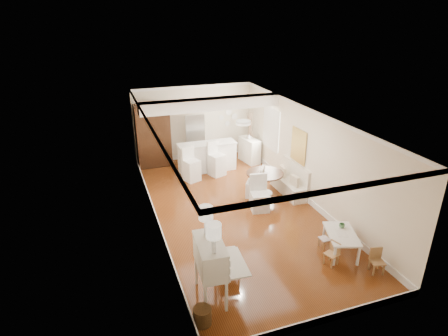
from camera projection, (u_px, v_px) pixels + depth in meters
room at (233, 142)px, 10.30m from camera, size 9.00×9.04×2.82m
secretary_bureau at (210, 270)px, 7.28m from camera, size 1.08×1.10×1.29m
gustavian_armchair at (229, 259)px, 8.00m from camera, size 0.52×0.52×0.82m
wicker_basket at (202, 316)px, 6.82m from camera, size 0.41×0.41×0.34m
kids_table at (340, 243)px, 8.79m from camera, size 0.96×1.22×0.53m
kids_chair_a at (332, 254)px, 8.38m from camera, size 0.34×0.34×0.56m
kids_chair_b at (325, 238)px, 9.00m from camera, size 0.25×0.25×0.50m
kids_chair_c at (377, 261)px, 8.11m from camera, size 0.34×0.34×0.58m
banquette at (289, 179)px, 11.62m from camera, size 0.52×1.60×0.98m
dining_table at (264, 184)px, 11.50m from camera, size 1.36×1.36×0.77m
slip_chair_near at (260, 194)px, 10.61m from camera, size 0.57×0.59×1.04m
slip_chair_far at (255, 182)px, 11.40m from camera, size 0.67×0.66×0.99m
breakfast_counter at (207, 157)px, 13.30m from camera, size 2.05×0.65×1.03m
bar_stool_left at (192, 165)px, 12.46m from camera, size 0.59×0.59×1.15m
bar_stool_right at (217, 159)px, 12.87m from camera, size 0.62×0.62×1.20m
pantry_cabinet at (153, 136)px, 13.49m from camera, size 1.20×0.60×2.30m
fridge at (204, 137)px, 14.13m from camera, size 0.75×0.65×1.80m
sideboard at (249, 150)px, 14.11m from camera, size 0.58×1.01×0.91m
pencil_cup at (342, 226)px, 8.90m from camera, size 0.14×0.14×0.11m
branch_vase at (249, 137)px, 13.91m from camera, size 0.18×0.18×0.17m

